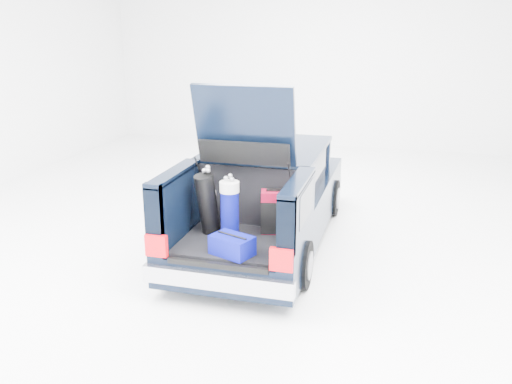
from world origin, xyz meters
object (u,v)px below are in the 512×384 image
(black_golf_bag, at_px, (208,204))
(blue_golf_bag, at_px, (230,209))
(blue_duffel, at_px, (232,245))
(car, at_px, (267,197))
(red_suitcase, at_px, (275,212))

(black_golf_bag, xyz_separation_m, blue_golf_bag, (0.31, -0.04, -0.03))
(black_golf_bag, relative_size, blue_duffel, 1.60)
(car, xyz_separation_m, black_golf_bag, (-0.40, -1.45, 0.32))
(black_golf_bag, distance_m, blue_duffel, 0.80)
(car, bearing_deg, blue_golf_bag, -93.67)
(black_golf_bag, distance_m, blue_golf_bag, 0.31)
(red_suitcase, bearing_deg, car, 95.24)
(car, distance_m, black_golf_bag, 1.54)
(blue_duffel, bearing_deg, blue_golf_bag, 131.73)
(red_suitcase, xyz_separation_m, blue_golf_bag, (-0.50, -0.30, 0.10))
(car, distance_m, blue_duffel, 2.01)
(black_golf_bag, bearing_deg, red_suitcase, 40.98)
(blue_golf_bag, bearing_deg, red_suitcase, 22.91)
(red_suitcase, bearing_deg, blue_duffel, -124.70)
(red_suitcase, height_order, blue_golf_bag, blue_golf_bag)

